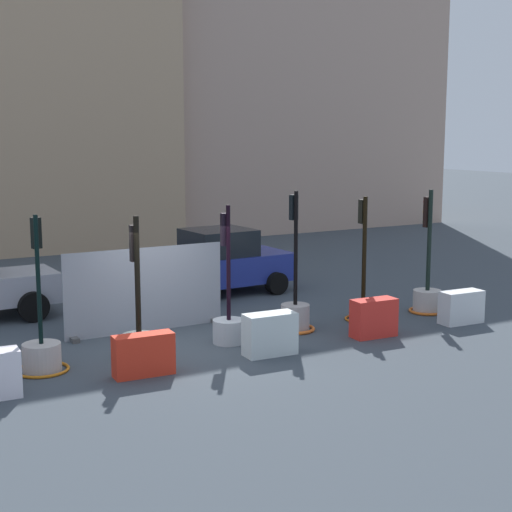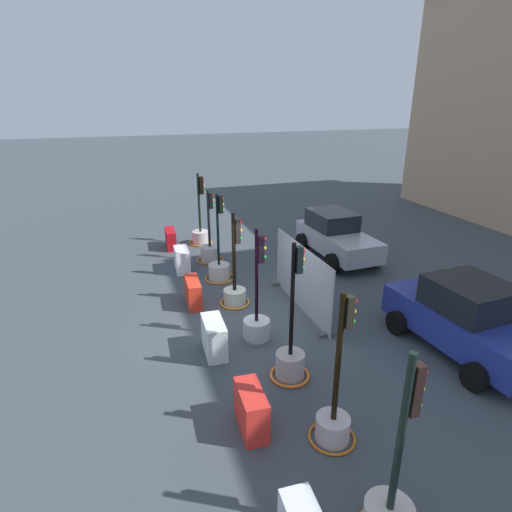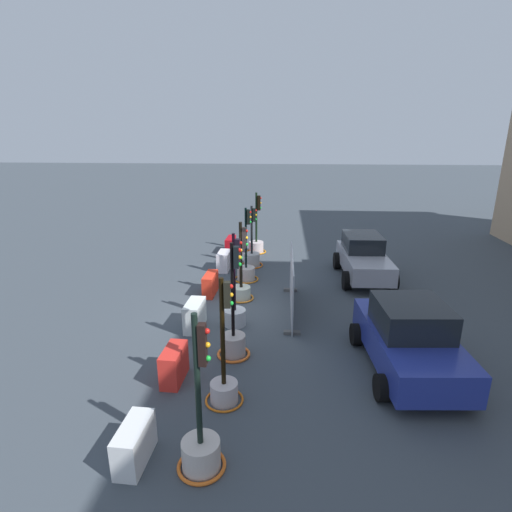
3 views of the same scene
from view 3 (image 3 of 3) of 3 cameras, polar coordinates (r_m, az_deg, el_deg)
name	(u,v)px [view 3 (image 3 of 3)]	position (r m, az deg, el deg)	size (l,w,h in m)	color
ground_plane	(243,310)	(13.74, -1.79, -7.65)	(120.00, 120.00, 0.00)	#3E474F
traffic_light_0	(256,244)	(19.89, 0.06, 1.71)	(0.97, 0.97, 2.97)	beige
traffic_light_1	(252,257)	(17.94, -0.59, -0.19)	(1.00, 1.00, 2.70)	beige
traffic_light_2	(246,271)	(16.26, -1.39, -2.06)	(1.00, 1.00, 2.95)	beige
traffic_light_3	(241,287)	(14.44, -2.08, -4.38)	(0.91, 0.91, 2.82)	beige
traffic_light_4	(235,310)	(12.58, -3.00, -7.57)	(0.69, 0.69, 2.94)	silver
traffic_light_5	(234,340)	(11.01, -3.18, -11.74)	(0.90, 0.90, 3.15)	#B2A8A5
traffic_light_6	(224,383)	(9.38, -4.51, -17.38)	(0.87, 0.87, 2.95)	beige
traffic_light_7	(201,446)	(7.97, -7.77, -25.08)	(0.89, 0.89, 3.05)	beige
construction_barrier_0	(231,245)	(19.92, -3.60, 1.56)	(1.18, 0.43, 0.76)	red
construction_barrier_1	(224,261)	(17.45, -4.54, -0.69)	(1.05, 0.52, 0.81)	white
construction_barrier_2	(210,284)	(14.96, -6.47, -3.97)	(1.13, 0.43, 0.78)	red
construction_barrier_3	(195,315)	(12.53, -8.65, -8.30)	(1.08, 0.52, 0.85)	silver
construction_barrier_4	(174,365)	(10.25, -11.50, -14.80)	(1.03, 0.49, 0.84)	red
construction_barrier_5	(134,444)	(8.37, -16.79, -24.04)	(1.06, 0.50, 0.77)	silver
car_silver_hatchback	(363,258)	(16.94, 14.93, -0.21)	(3.96, 2.09, 1.73)	#ABAEBB
car_blue_estate	(409,338)	(10.93, 20.80, -10.82)	(4.08, 2.43, 1.79)	navy
site_fence_panel	(292,285)	(13.43, 5.07, -4.13)	(3.72, 0.50, 1.90)	#959BA6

